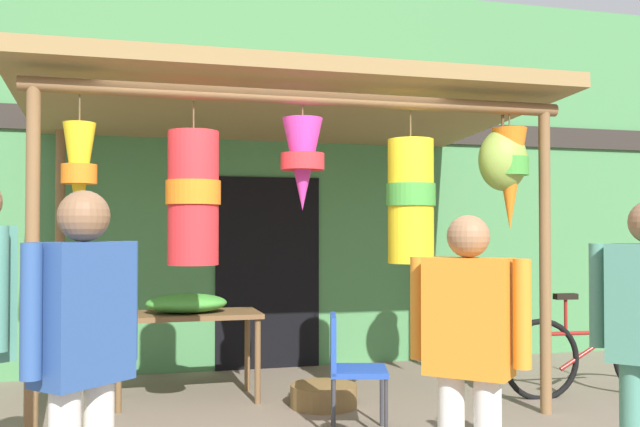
# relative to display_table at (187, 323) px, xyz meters

# --- Properties ---
(shop_facade) EXTENTS (12.40, 0.29, 4.09)m
(shop_facade) POSITION_rel_display_table_xyz_m (0.55, 1.36, 1.39)
(shop_facade) COLOR #47844C
(shop_facade) RESTS_ON ground_plane
(market_stall_canopy) EXTENTS (4.30, 2.70, 2.67)m
(market_stall_canopy) POSITION_rel_display_table_xyz_m (0.86, -0.34, 1.63)
(market_stall_canopy) COLOR brown
(market_stall_canopy) RESTS_ON ground_plane
(display_table) EXTENTS (1.22, 0.61, 0.75)m
(display_table) POSITION_rel_display_table_xyz_m (0.00, 0.00, 0.00)
(display_table) COLOR brown
(display_table) RESTS_ON ground_plane
(flower_heap_on_table) EXTENTS (0.68, 0.48, 0.16)m
(flower_heap_on_table) POSITION_rel_display_table_xyz_m (0.01, -0.03, 0.17)
(flower_heap_on_table) COLOR green
(flower_heap_on_table) RESTS_ON display_table
(folding_chair) EXTENTS (0.49, 0.49, 0.84)m
(folding_chair) POSITION_rel_display_table_xyz_m (1.02, -1.27, -0.15)
(folding_chair) COLOR #2347A8
(folding_chair) RESTS_ON ground_plane
(wicker_basket_by_table) EXTENTS (0.55, 0.55, 0.18)m
(wicker_basket_by_table) POSITION_rel_display_table_xyz_m (1.06, -0.50, -0.56)
(wicker_basket_by_table) COLOR brown
(wicker_basket_by_table) RESTS_ON ground_plane
(parked_bicycle) EXTENTS (1.75, 0.44, 0.92)m
(parked_bicycle) POSITION_rel_display_table_xyz_m (3.45, -0.77, -0.31)
(parked_bicycle) COLOR black
(parked_bicycle) RESTS_ON ground_plane
(vendor_in_orange) EXTENTS (0.46, 0.43, 1.62)m
(vendor_in_orange) POSITION_rel_display_table_xyz_m (-0.70, -2.97, 0.30)
(vendor_in_orange) COLOR silver
(vendor_in_orange) RESTS_ON ground_plane
(passerby_at_right) EXTENTS (0.45, 0.44, 1.52)m
(passerby_at_right) POSITION_rel_display_table_xyz_m (1.06, -3.04, 0.23)
(passerby_at_right) COLOR silver
(passerby_at_right) RESTS_ON ground_plane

